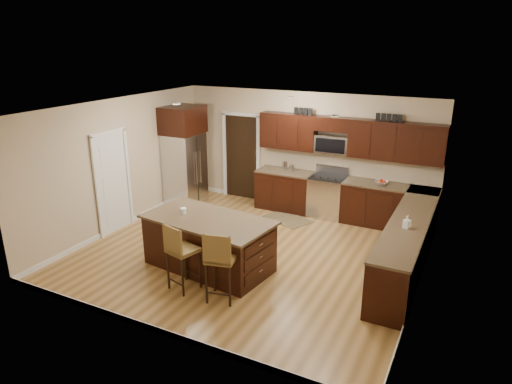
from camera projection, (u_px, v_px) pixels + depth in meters
The scene contains 22 objects.
floor at pixel (250, 253), 8.55m from camera, with size 6.00×6.00×0.00m, color #A27740.
ceiling at pixel (249, 108), 7.68m from camera, with size 6.00×6.00×0.00m, color silver.
wall_back at pixel (305, 152), 10.44m from camera, with size 6.00×6.00×0.00m, color #C0AC8B.
wall_left at pixel (121, 164), 9.39m from camera, with size 5.50×5.50×0.00m, color #C0AC8B.
wall_right at pixel (427, 212), 6.83m from camera, with size 5.50×5.50×0.00m, color #C0AC8B.
base_cabinets at pixel (371, 221), 8.81m from camera, with size 4.02×3.96×0.92m.
upper_cabinets at pixel (349, 136), 9.70m from camera, with size 4.00×0.33×0.80m.
range at pixel (327, 196), 10.18m from camera, with size 0.76×0.64×1.11m.
microwave at pixel (332, 144), 9.94m from camera, with size 0.76×0.31×0.40m, color silver.
doorway at pixel (242, 157), 11.23m from camera, with size 0.85×0.03×2.06m, color black.
pantry_door at pixel (113, 184), 9.23m from camera, with size 0.03×0.80×2.04m, color white.
letter_decor at pixel (344, 114), 9.61m from camera, with size 2.20×0.03×0.15m, color black, non-canonical shape.
island at pixel (209, 245), 7.89m from camera, with size 2.35×1.43×0.92m.
stool_mid at pixel (180, 250), 7.09m from camera, with size 0.51×0.51×1.12m.
stool_right at pixel (220, 259), 6.77m from camera, with size 0.51×0.51×1.14m.
refrigerator at pixel (184, 155), 10.71m from camera, with size 0.79×0.92×2.35m.
floor_mat at pixel (288, 219), 10.12m from camera, with size 0.99×0.66×0.01m, color brown.
fruit_bowl at pixel (382, 183), 9.53m from camera, with size 0.26×0.26×0.06m, color silver.
soap_bottle at pixel (407, 222), 7.30m from camera, with size 0.10×0.10×0.21m, color #B2B2B2.
canister_tall at pixel (285, 166), 10.44m from camera, with size 0.12×0.12×0.22m, color silver.
canister_short at pixel (292, 168), 10.38m from camera, with size 0.11×0.11×0.17m, color silver.
island_jar at pixel (183, 211), 7.93m from camera, with size 0.10×0.10×0.10m, color white.
Camera 1 is at (3.58, -6.85, 3.83)m, focal length 32.00 mm.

